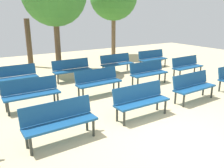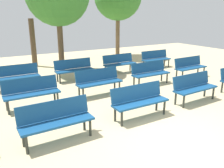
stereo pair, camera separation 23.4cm
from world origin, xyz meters
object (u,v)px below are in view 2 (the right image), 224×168
(bench_r2_c2, at_px, (74,68))
(bench_r0_c1, at_px, (56,119))
(bench_r0_c2, at_px, (139,99))
(bench_r2_c1, at_px, (17,75))
(bench_r1_c1, at_px, (31,91))
(bench_r2_c3, at_px, (119,62))
(bench_r0_c3, at_px, (194,86))
(bench_r1_c4, at_px, (190,66))
(bench_r2_c4, at_px, (156,58))
(tree_2, at_px, (33,43))
(bench_r1_c3, at_px, (150,72))
(bench_r1_c2, at_px, (99,80))

(bench_r2_c2, bearing_deg, bench_r0_c1, -115.49)
(bench_r0_c2, height_order, bench_r2_c1, same)
(bench_r1_c1, bearing_deg, bench_r2_c3, 26.77)
(bench_r2_c1, relative_size, bench_r2_c2, 1.00)
(bench_r0_c3, relative_size, bench_r1_c4, 1.00)
(bench_r0_c2, bearing_deg, bench_r2_c4, 45.33)
(bench_r1_c4, distance_m, bench_r2_c4, 2.22)
(bench_r0_c2, relative_size, bench_r2_c2, 1.00)
(bench_r0_c3, xyz_separation_m, bench_r2_c1, (-4.61, 4.24, 0.00))
(bench_r0_c2, bearing_deg, bench_r1_c1, 136.94)
(bench_r2_c2, height_order, bench_r2_c4, same)
(bench_r0_c3, height_order, tree_2, tree_2)
(bench_r2_c2, bearing_deg, bench_r1_c1, -134.70)
(bench_r2_c1, xyz_separation_m, bench_r2_c4, (6.76, 0.13, 0.00))
(bench_r1_c1, xyz_separation_m, bench_r1_c3, (4.53, 0.10, 0.00))
(bench_r2_c2, xyz_separation_m, bench_r2_c4, (4.51, 0.13, 0.00))
(bench_r0_c1, xyz_separation_m, bench_r2_c1, (-0.12, 4.39, 0.00))
(bench_r1_c3, distance_m, bench_r2_c3, 2.17)
(bench_r2_c2, bearing_deg, bench_r1_c2, -88.03)
(bench_r0_c2, relative_size, bench_r0_c3, 0.99)
(bench_r1_c2, bearing_deg, bench_r0_c2, -88.89)
(bench_r1_c2, xyz_separation_m, bench_r2_c4, (4.45, 2.27, 0.00))
(bench_r1_c2, bearing_deg, bench_r2_c3, 43.95)
(bench_r0_c2, relative_size, bench_r1_c2, 1.00)
(bench_r2_c2, bearing_deg, bench_r0_c2, -87.63)
(bench_r1_c2, height_order, tree_2, tree_2)
(bench_r1_c2, relative_size, bench_r1_c3, 1.00)
(bench_r1_c4, bearing_deg, bench_r2_c2, 153.10)
(bench_r0_c1, xyz_separation_m, bench_r2_c3, (4.41, 4.49, 0.00))
(tree_2, bearing_deg, bench_r1_c2, -81.49)
(bench_r0_c2, height_order, bench_r0_c3, same)
(bench_r0_c1, relative_size, bench_r1_c4, 1.00)
(bench_r0_c3, height_order, bench_r1_c2, same)
(bench_r1_c2, relative_size, bench_r2_c3, 1.00)
(bench_r1_c3, bearing_deg, bench_r2_c1, 155.45)
(bench_r1_c2, relative_size, tree_2, 0.65)
(bench_r2_c2, xyz_separation_m, bench_r2_c3, (2.28, 0.10, 0.00))
(bench_r1_c1, distance_m, bench_r2_c1, 2.18)
(bench_r0_c3, relative_size, bench_r1_c3, 1.01)
(bench_r1_c3, bearing_deg, tree_2, 118.61)
(bench_r1_c3, height_order, bench_r2_c1, same)
(bench_r0_c2, height_order, bench_r2_c3, same)
(bench_r1_c2, relative_size, bench_r2_c2, 1.00)
(bench_r0_c3, height_order, bench_r2_c4, same)
(bench_r0_c3, xyz_separation_m, bench_r2_c3, (-0.07, 4.34, 0.00))
(bench_r1_c1, xyz_separation_m, tree_2, (1.38, 5.82, 0.73))
(bench_r0_c3, bearing_deg, bench_r0_c2, -179.83)
(bench_r0_c3, height_order, bench_r2_c3, same)
(bench_r0_c3, relative_size, bench_r2_c4, 1.01)
(bench_r1_c3, relative_size, bench_r2_c3, 0.99)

